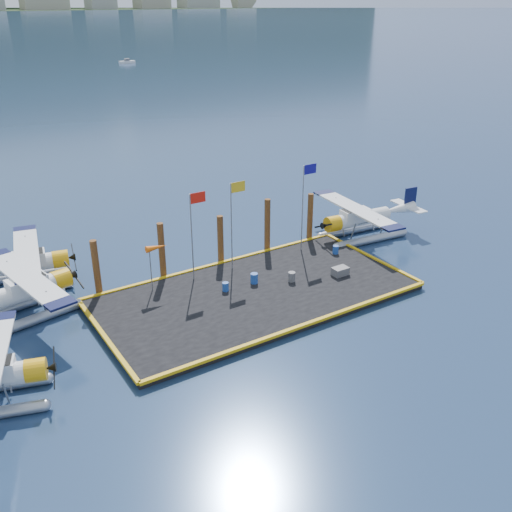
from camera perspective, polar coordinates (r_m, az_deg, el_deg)
The scene contains 20 objects.
ground at distance 37.01m, azimuth -0.06°, elevation -4.13°, with size 4000.00×4000.00×0.00m, color navy.
dock at distance 36.91m, azimuth -0.06°, elevation -3.86°, with size 20.00×10.00×0.40m, color black.
dock_bumpers at distance 36.77m, azimuth -0.06°, elevation -3.46°, with size 20.25×10.25×0.18m, color #C8970B, non-canonical shape.
seaplane_b at distance 36.80m, azimuth -22.36°, elevation -3.61°, with size 9.18×10.02×3.54m.
seaplane_c at distance 40.58m, azimuth -22.32°, elevation -1.03°, with size 8.94×9.75×3.45m.
seaplane_d at distance 45.97m, azimuth 10.28°, elevation 3.49°, with size 9.13×10.08×3.57m.
drum_0 at distance 36.85m, azimuth -3.07°, elevation -3.08°, with size 0.42×0.42×0.59m, color #1B4196.
drum_2 at distance 38.06m, azimuth 3.59°, elevation -2.09°, with size 0.47×0.47×0.66m, color #515055.
drum_4 at distance 42.51m, azimuth 7.97°, elevation 0.64°, with size 0.43×0.43×0.61m, color #1B4196.
drum_5 at distance 37.76m, azimuth -0.19°, elevation -2.24°, with size 0.49×0.49×0.69m, color #1B4196.
crate at distance 39.30m, azimuth 8.42°, elevation -1.51°, with size 1.09×0.73×0.54m, color #515055.
flagpole_red at distance 37.15m, azimuth -6.22°, elevation 3.31°, with size 1.14×0.08×6.00m.
flagpole_yellow at distance 38.43m, azimuth -2.23°, elevation 4.36°, with size 1.14×0.08×6.20m.
flagpole_blue at distance 41.55m, azimuth 4.93°, elevation 6.11°, with size 1.14×0.08×6.50m.
windsock at distance 36.57m, azimuth -9.95°, elevation 0.74°, with size 1.40×0.44×3.12m.
piling_0 at distance 37.45m, azimuth -15.66°, elevation -1.32°, with size 0.44×0.44×4.00m, color #482614.
piling_1 at distance 38.73m, azimuth -9.39°, elevation 0.35°, with size 0.44×0.44×4.20m, color #482614.
piling_2 at distance 40.60m, azimuth -3.57°, elevation 1.50°, with size 0.44×0.44×3.80m, color #482614.
piling_3 at distance 42.43m, azimuth 1.14°, elevation 2.95°, with size 0.44×0.44×4.30m, color #482614.
piling_4 at distance 44.68m, azimuth 5.42°, elevation 3.77°, with size 0.44×0.44×4.00m, color #482614.
Camera 1 is at (-17.48, -27.37, 17.74)m, focal length 40.00 mm.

